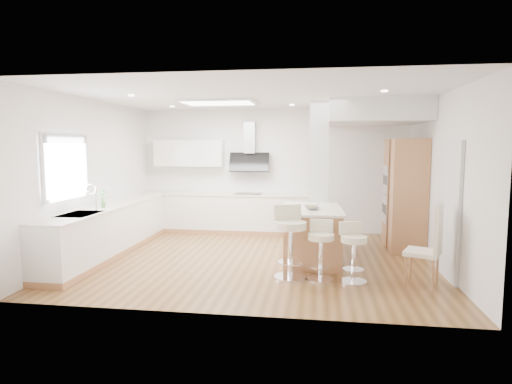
% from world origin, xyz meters
% --- Properties ---
extents(ground, '(6.00, 6.00, 0.00)m').
position_xyz_m(ground, '(0.00, 0.00, 0.00)').
color(ground, olive).
rests_on(ground, ground).
extents(ceiling, '(6.00, 5.00, 0.02)m').
position_xyz_m(ceiling, '(0.00, 0.00, 0.00)').
color(ceiling, white).
rests_on(ceiling, ground).
extents(wall_back, '(6.00, 0.04, 2.80)m').
position_xyz_m(wall_back, '(0.00, 2.50, 1.40)').
color(wall_back, white).
rests_on(wall_back, ground).
extents(wall_left, '(0.04, 5.00, 2.80)m').
position_xyz_m(wall_left, '(-3.00, 0.00, 1.40)').
color(wall_left, white).
rests_on(wall_left, ground).
extents(wall_right, '(0.04, 5.00, 2.80)m').
position_xyz_m(wall_right, '(3.00, 0.00, 1.40)').
color(wall_right, white).
rests_on(wall_right, ground).
extents(skylight, '(4.10, 2.10, 0.06)m').
position_xyz_m(skylight, '(-0.79, 0.60, 2.77)').
color(skylight, silver).
rests_on(skylight, ground).
extents(window_left, '(0.06, 1.28, 1.07)m').
position_xyz_m(window_left, '(-2.96, -0.90, 1.69)').
color(window_left, silver).
rests_on(window_left, ground).
extents(doorway_right, '(0.05, 1.00, 2.10)m').
position_xyz_m(doorway_right, '(2.97, -0.60, 1.00)').
color(doorway_right, '#413B33').
rests_on(doorway_right, ground).
extents(counter_left, '(0.63, 4.50, 1.35)m').
position_xyz_m(counter_left, '(-2.70, 0.23, 0.46)').
color(counter_left, '#BC7F50').
rests_on(counter_left, ground).
extents(counter_back, '(3.62, 0.63, 2.50)m').
position_xyz_m(counter_back, '(-0.91, 2.22, 0.70)').
color(counter_back, '#BC7F50').
rests_on(counter_back, ground).
extents(pillar, '(0.35, 0.35, 2.80)m').
position_xyz_m(pillar, '(1.05, 0.95, 1.40)').
color(pillar, silver).
rests_on(pillar, ground).
extents(soffit, '(1.78, 2.20, 0.40)m').
position_xyz_m(soffit, '(2.10, 1.40, 2.60)').
color(soffit, white).
rests_on(soffit, ground).
extents(oven_column, '(0.63, 1.21, 2.10)m').
position_xyz_m(oven_column, '(2.68, 1.23, 1.05)').
color(oven_column, '#BC7F50').
rests_on(oven_column, ground).
extents(peninsula, '(1.06, 1.55, 0.99)m').
position_xyz_m(peninsula, '(0.94, 0.01, 0.46)').
color(peninsula, '#BC7F50').
rests_on(peninsula, ground).
extents(bar_stool_a, '(0.63, 0.63, 1.09)m').
position_xyz_m(bar_stool_a, '(0.64, -0.98, 0.61)').
color(bar_stool_a, white).
rests_on(bar_stool_a, ground).
extents(bar_stool_b, '(0.41, 0.41, 0.88)m').
position_xyz_m(bar_stool_b, '(1.09, -1.00, 0.50)').
color(bar_stool_b, white).
rests_on(bar_stool_b, ground).
extents(bar_stool_c, '(0.49, 0.49, 0.87)m').
position_xyz_m(bar_stool_c, '(1.55, -1.06, 0.49)').
color(bar_stool_c, white).
rests_on(bar_stool_c, ground).
extents(dining_chair, '(0.60, 0.60, 1.17)m').
position_xyz_m(dining_chair, '(2.60, -1.11, 0.63)').
color(dining_chair, '#EEE5C2').
rests_on(dining_chair, ground).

